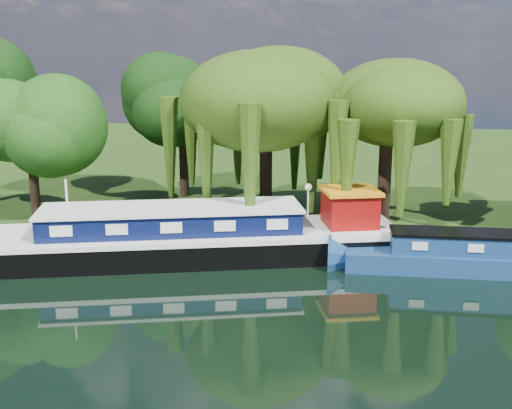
# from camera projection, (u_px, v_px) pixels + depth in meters

# --- Properties ---
(ground) EXTENTS (120.00, 120.00, 0.00)m
(ground) POSITION_uv_depth(u_px,v_px,m) (274.00, 321.00, 23.24)
(ground) COLOR black
(far_bank) EXTENTS (120.00, 52.00, 0.45)m
(far_bank) POSITION_uv_depth(u_px,v_px,m) (319.00, 162.00, 55.93)
(far_bank) COLOR #1B340E
(far_bank) RESTS_ON ground
(dutch_barge) EXTENTS (19.82, 9.29, 4.08)m
(dutch_barge) POSITION_uv_depth(u_px,v_px,m) (198.00, 237.00, 30.34)
(dutch_barge) COLOR black
(dutch_barge) RESTS_ON ground
(narrowboat) EXTENTS (13.38, 2.34, 1.95)m
(narrowboat) POSITION_uv_depth(u_px,v_px,m) (498.00, 257.00, 28.27)
(narrowboat) COLOR navy
(narrowboat) RESTS_ON ground
(willow_left) EXTENTS (7.44, 7.44, 8.91)m
(willow_left) POSITION_uv_depth(u_px,v_px,m) (266.00, 102.00, 34.39)
(willow_left) COLOR black
(willow_left) RESTS_ON far_bank
(willow_right) EXTENTS (6.50, 6.50, 7.92)m
(willow_right) POSITION_uv_depth(u_px,v_px,m) (387.00, 117.00, 33.40)
(willow_right) COLOR black
(willow_right) RESTS_ON far_bank
(tree_far_left) EXTENTS (4.77, 4.77, 7.68)m
(tree_far_left) POSITION_uv_depth(u_px,v_px,m) (29.00, 125.00, 34.34)
(tree_far_left) COLOR black
(tree_far_left) RESTS_ON far_bank
(tree_far_mid) EXTENTS (5.07, 5.07, 8.30)m
(tree_far_mid) POSITION_uv_depth(u_px,v_px,m) (182.00, 107.00, 40.34)
(tree_far_mid) COLOR black
(tree_far_mid) RESTS_ON far_bank
(lamppost) EXTENTS (0.36, 0.36, 2.56)m
(lamppost) POSITION_uv_depth(u_px,v_px,m) (308.00, 195.00, 32.72)
(lamppost) COLOR silver
(lamppost) RESTS_ON far_bank
(mooring_posts) EXTENTS (19.16, 0.16, 1.00)m
(mooring_posts) POSITION_uv_depth(u_px,v_px,m) (284.00, 233.00, 31.18)
(mooring_posts) COLOR silver
(mooring_posts) RESTS_ON far_bank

